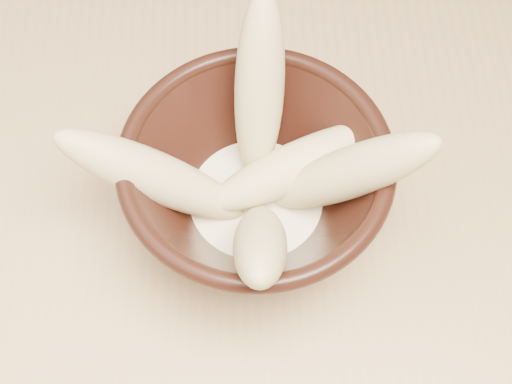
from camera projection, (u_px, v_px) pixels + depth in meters
table at (288, 327)px, 0.64m from camera, size 1.20×0.80×0.75m
bowl at (256, 186)px, 0.54m from camera, size 0.20×0.20×0.11m
milk_puddle at (256, 202)px, 0.57m from camera, size 0.11×0.11×0.02m
banana_upright at (259, 90)px, 0.53m from camera, size 0.05×0.11×0.16m
banana_left at (155, 177)px, 0.52m from camera, size 0.15×0.06×0.12m
banana_right at (349, 173)px, 0.51m from camera, size 0.14×0.06×0.14m
banana_across at (297, 166)px, 0.54m from camera, size 0.15×0.09×0.06m
banana_front at (260, 244)px, 0.49m from camera, size 0.04×0.12×0.13m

